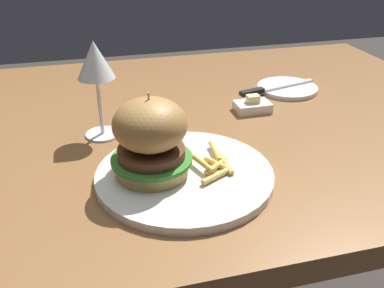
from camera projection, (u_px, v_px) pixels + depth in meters
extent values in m
cube|color=brown|center=(188.00, 127.00, 0.89)|extent=(1.28, 0.87, 0.04)
cylinder|color=brown|center=(321.00, 158.00, 1.51)|extent=(0.06, 0.06, 0.70)
cylinder|color=white|center=(185.00, 175.00, 0.67)|extent=(0.28, 0.28, 0.01)
cylinder|color=tan|center=(152.00, 167.00, 0.66)|extent=(0.11, 0.11, 0.02)
cylinder|color=#38842D|center=(152.00, 159.00, 0.65)|extent=(0.12, 0.12, 0.01)
cylinder|color=brown|center=(151.00, 152.00, 0.65)|extent=(0.10, 0.10, 0.02)
ellipsoid|color=#A97A41|center=(150.00, 124.00, 0.62)|extent=(0.11, 0.11, 0.08)
cylinder|color=#CCB78C|center=(149.00, 109.00, 0.61)|extent=(0.00, 0.00, 0.05)
cylinder|color=#EABC5B|center=(226.00, 164.00, 0.68)|extent=(0.01, 0.06, 0.01)
cylinder|color=#E0B251|center=(218.00, 164.00, 0.68)|extent=(0.04, 0.05, 0.01)
cylinder|color=#E0B251|center=(216.00, 166.00, 0.67)|extent=(0.05, 0.04, 0.01)
cylinder|color=#EABC5B|center=(217.00, 175.00, 0.65)|extent=(0.06, 0.04, 0.01)
cylinder|color=#E0B251|center=(215.00, 151.00, 0.71)|extent=(0.01, 0.06, 0.01)
cylinder|color=#E0B251|center=(200.00, 161.00, 0.67)|extent=(0.03, 0.07, 0.01)
cylinder|color=silver|center=(103.00, 134.00, 0.81)|extent=(0.06, 0.06, 0.00)
cylinder|color=silver|center=(100.00, 106.00, 0.78)|extent=(0.01, 0.01, 0.11)
cone|color=silver|center=(95.00, 60.00, 0.74)|extent=(0.07, 0.07, 0.07)
cylinder|color=white|center=(287.00, 88.00, 1.01)|extent=(0.14, 0.14, 0.01)
cube|color=silver|center=(288.00, 85.00, 1.01)|extent=(0.15, 0.05, 0.00)
cube|color=black|center=(252.00, 92.00, 0.97)|extent=(0.06, 0.03, 0.01)
cube|color=white|center=(253.00, 108.00, 0.90)|extent=(0.07, 0.05, 0.02)
cube|color=#F4E58C|center=(254.00, 100.00, 0.89)|extent=(0.03, 0.02, 0.02)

